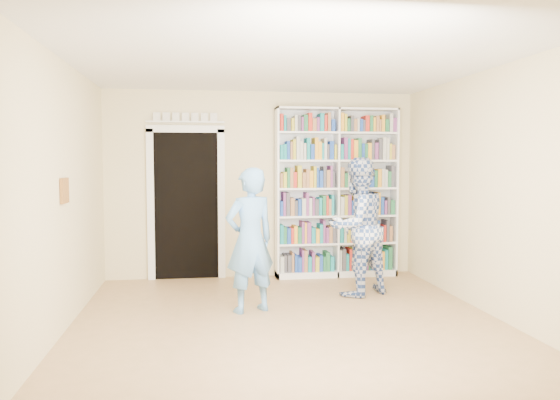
% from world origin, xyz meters
% --- Properties ---
extents(floor, '(5.00, 5.00, 0.00)m').
position_xyz_m(floor, '(0.00, 0.00, 0.00)').
color(floor, '#A17C4D').
rests_on(floor, ground).
extents(ceiling, '(5.00, 5.00, 0.00)m').
position_xyz_m(ceiling, '(0.00, 0.00, 2.70)').
color(ceiling, white).
rests_on(ceiling, wall_back).
extents(wall_back, '(4.50, 0.00, 4.50)m').
position_xyz_m(wall_back, '(0.00, 2.50, 1.35)').
color(wall_back, beige).
rests_on(wall_back, floor).
extents(wall_left, '(0.00, 5.00, 5.00)m').
position_xyz_m(wall_left, '(-2.25, 0.00, 1.35)').
color(wall_left, beige).
rests_on(wall_left, floor).
extents(wall_right, '(0.00, 5.00, 5.00)m').
position_xyz_m(wall_right, '(2.25, 0.00, 1.35)').
color(wall_right, beige).
rests_on(wall_right, floor).
extents(bookshelf, '(1.79, 0.34, 2.46)m').
position_xyz_m(bookshelf, '(1.07, 2.34, 1.24)').
color(bookshelf, white).
rests_on(bookshelf, floor).
extents(doorway, '(1.10, 0.08, 2.43)m').
position_xyz_m(doorway, '(-1.10, 2.48, 1.18)').
color(doorway, black).
rests_on(doorway, floor).
extents(wall_art, '(0.03, 0.25, 0.25)m').
position_xyz_m(wall_art, '(-2.23, 0.20, 1.40)').
color(wall_art, brown).
rests_on(wall_art, wall_left).
extents(man_blue, '(0.69, 0.58, 1.62)m').
position_xyz_m(man_blue, '(-0.36, 0.60, 0.81)').
color(man_blue, '#619CD8').
rests_on(man_blue, floor).
extents(man_plaid, '(1.05, 0.96, 1.74)m').
position_xyz_m(man_plaid, '(1.05, 1.18, 0.87)').
color(man_plaid, '#2C4888').
rests_on(man_plaid, floor).
extents(paper_sheet, '(0.20, 0.01, 0.28)m').
position_xyz_m(paper_sheet, '(1.11, 1.00, 0.93)').
color(paper_sheet, white).
rests_on(paper_sheet, man_plaid).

